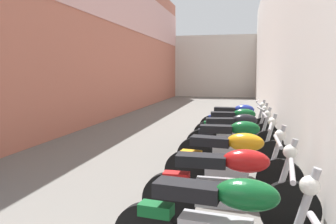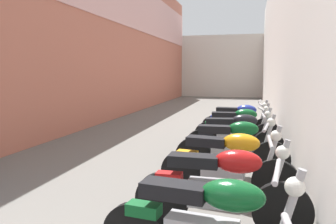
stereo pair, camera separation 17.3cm
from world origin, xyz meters
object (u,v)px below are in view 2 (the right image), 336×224
motorcycle_third (221,187)px  motorcycle_fourth (227,162)px  motorcycle_fifth (232,145)px  motorcycle_seventh (237,127)px  motorcycle_sixth (235,135)px  motorcycle_eighth (239,121)px

motorcycle_third → motorcycle_fourth: size_ratio=1.00×
motorcycle_third → motorcycle_fifth: (-0.00, 1.98, 0.00)m
motorcycle_seventh → motorcycle_sixth: bearing=-90.0°
motorcycle_third → motorcycle_fourth: bearing=90.0°
motorcycle_third → motorcycle_seventh: 3.83m
motorcycle_fifth → motorcycle_seventh: bearing=90.0°
motorcycle_sixth → motorcycle_fifth: bearing=-90.0°
motorcycle_seventh → motorcycle_third: bearing=-90.0°
motorcycle_third → motorcycle_fifth: same height
motorcycle_third → motorcycle_sixth: (-0.00, 2.88, 0.00)m
motorcycle_fourth → motorcycle_eighth: (0.00, 3.81, 0.00)m
motorcycle_fourth → motorcycle_seventh: size_ratio=1.00×
motorcycle_seventh → motorcycle_eighth: 0.93m
motorcycle_fourth → motorcycle_eighth: 3.81m
motorcycle_fourth → motorcycle_sixth: same height
motorcycle_fourth → motorcycle_seventh: bearing=90.0°
motorcycle_fourth → motorcycle_seventh: 2.88m
motorcycle_fourth → motorcycle_fifth: (0.00, 1.04, 0.00)m
motorcycle_eighth → motorcycle_fourth: bearing=-90.0°
motorcycle_seventh → motorcycle_eighth: (-0.00, 0.93, 0.00)m
motorcycle_third → motorcycle_fifth: 1.98m
motorcycle_third → motorcycle_fourth: (-0.00, 0.95, 0.00)m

